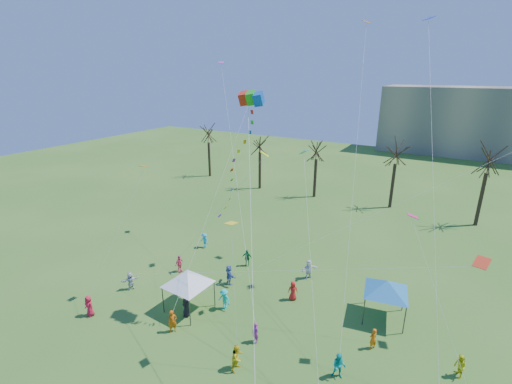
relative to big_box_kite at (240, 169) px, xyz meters
The scene contains 6 objects.
bare_tree_row 30.92m from the big_box_kite, 79.31° to the left, with size 69.02×8.09×10.54m.
big_box_kite is the anchor object (origin of this frame).
canopy_tent_white 10.09m from the big_box_kite, 160.49° to the right, with size 4.41×4.41×3.31m.
canopy_tent_blue 14.33m from the big_box_kite, 29.18° to the left, with size 4.32×4.32×3.29m.
festival_crowd 11.10m from the big_box_kite, 27.21° to the left, with size 26.62×14.83×1.85m.
small_kites_aloft 6.28m from the big_box_kite, 52.61° to the left, with size 29.10×19.69×33.07m.
Camera 1 is at (10.11, -13.39, 18.23)m, focal length 25.00 mm.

